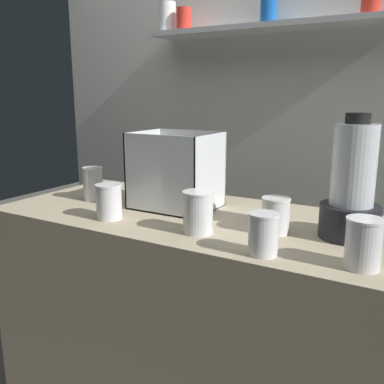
{
  "coord_description": "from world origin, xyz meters",
  "views": [
    {
      "loc": [
        0.74,
        -1.27,
        1.32
      ],
      "look_at": [
        0.0,
        0.0,
        0.98
      ],
      "focal_mm": 40.15,
      "sensor_mm": 36.0,
      "label": 1
    }
  ],
  "objects": [
    {
      "name": "juice_cup_beet_middle",
      "position": [
        0.12,
        -0.17,
        0.96
      ],
      "size": [
        0.1,
        0.1,
        0.13
      ],
      "color": "white",
      "rests_on": "counter"
    },
    {
      "name": "back_wall_unit",
      "position": [
        -0.0,
        0.77,
        1.26
      ],
      "size": [
        2.6,
        0.24,
        2.5
      ],
      "color": "silver",
      "rests_on": "ground_plane"
    },
    {
      "name": "juice_cup_mango_right",
      "position": [
        0.33,
        -0.06,
        0.95
      ],
      "size": [
        0.09,
        0.09,
        0.11
      ],
      "color": "white",
      "rests_on": "counter"
    },
    {
      "name": "juice_cup_pomegranate_left",
      "position": [
        -0.21,
        -0.19,
        0.95
      ],
      "size": [
        0.09,
        0.09,
        0.12
      ],
      "color": "white",
      "rests_on": "counter"
    },
    {
      "name": "juice_cup_pomegranate_rightmost",
      "position": [
        0.6,
        -0.21,
        0.95
      ],
      "size": [
        0.09,
        0.09,
        0.13
      ],
      "color": "white",
      "rests_on": "counter"
    },
    {
      "name": "counter",
      "position": [
        0.0,
        0.0,
        0.45
      ],
      "size": [
        1.4,
        0.64,
        0.9
      ],
      "primitive_type": "cube",
      "color": "tan",
      "rests_on": "ground_plane"
    },
    {
      "name": "blender_pitcher",
      "position": [
        0.53,
        0.01,
        1.04
      ],
      "size": [
        0.17,
        0.17,
        0.37
      ],
      "color": "black",
      "rests_on": "counter"
    },
    {
      "name": "juice_cup_pomegranate_far_right",
      "position": [
        0.36,
        -0.24,
        0.95
      ],
      "size": [
        0.08,
        0.08,
        0.11
      ],
      "color": "white",
      "rests_on": "counter"
    },
    {
      "name": "juice_cup_pomegranate_far_left",
      "position": [
        -0.45,
        -0.02,
        0.96
      ],
      "size": [
        0.08,
        0.08,
        0.13
      ],
      "color": "white",
      "rests_on": "counter"
    },
    {
      "name": "carrot_display_bin",
      "position": [
        -0.1,
        0.05,
        0.99
      ],
      "size": [
        0.3,
        0.23,
        0.28
      ],
      "color": "white",
      "rests_on": "counter"
    }
  ]
}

